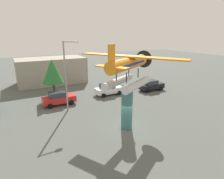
% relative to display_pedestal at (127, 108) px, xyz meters
% --- Properties ---
extents(ground_plane, '(140.00, 140.00, 0.00)m').
position_rel_display_pedestal_xyz_m(ground_plane, '(0.00, 0.00, -2.15)').
color(ground_plane, '#515651').
extents(display_pedestal, '(1.10, 1.10, 4.30)m').
position_rel_display_pedestal_xyz_m(display_pedestal, '(0.00, 0.00, 0.00)').
color(display_pedestal, '#386B66').
rests_on(display_pedestal, ground).
extents(floatplane_monument, '(7.07, 9.59, 4.00)m').
position_rel_display_pedestal_xyz_m(floatplane_monument, '(0.11, 0.06, 3.82)').
color(floatplane_monument, silver).
rests_on(floatplane_monument, display_pedestal).
extents(car_mid_red, '(4.20, 2.02, 1.76)m').
position_rel_display_pedestal_xyz_m(car_mid_red, '(-4.31, 9.75, -1.27)').
color(car_mid_red, red).
rests_on(car_mid_red, ground).
extents(car_far_white, '(4.20, 2.02, 1.76)m').
position_rel_display_pedestal_xyz_m(car_far_white, '(3.39, 10.32, -1.27)').
color(car_far_white, white).
rests_on(car_far_white, ground).
extents(car_distant_black, '(4.20, 2.02, 1.76)m').
position_rel_display_pedestal_xyz_m(car_distant_black, '(10.65, 8.99, -1.27)').
color(car_distant_black, black).
rests_on(car_distant_black, ground).
extents(streetlight_primary, '(1.84, 0.28, 8.26)m').
position_rel_display_pedestal_xyz_m(streetlight_primary, '(-3.64, 7.30, 2.62)').
color(streetlight_primary, gray).
rests_on(streetlight_primary, ground).
extents(storefront_building, '(12.10, 6.19, 4.70)m').
position_rel_display_pedestal_xyz_m(storefront_building, '(-2.56, 22.00, 0.20)').
color(storefront_building, '#9E9384').
rests_on(storefront_building, ground).
extents(tree_east, '(2.97, 2.97, 5.67)m').
position_rel_display_pedestal_xyz_m(tree_east, '(-4.28, 12.40, 1.84)').
color(tree_east, brown).
rests_on(tree_east, ground).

